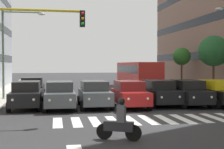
{
  "coord_description": "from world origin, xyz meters",
  "views": [
    {
      "loc": [
        4.56,
        15.41,
        2.79
      ],
      "look_at": [
        1.14,
        -4.06,
        2.16
      ],
      "focal_mm": 51.16,
      "sensor_mm": 36.0,
      "label": 1
    }
  ],
  "objects_px": {
    "car_5": "(60,95)",
    "car_6": "(27,95)",
    "car_2": "(159,92)",
    "car_3": "(129,94)",
    "car_row2_0": "(32,88)",
    "motorcycle_with_rider": "(120,123)",
    "traffic_light_gantry": "(18,44)",
    "street_tree_1": "(214,51)",
    "car_4": "(94,94)",
    "bus_behind_traffic": "(137,73)",
    "street_tree_2": "(182,57)",
    "car_0": "(218,93)",
    "street_lamp_right": "(11,44)",
    "car_1": "(188,93)"
  },
  "relations": [
    {
      "from": "car_3",
      "to": "street_lamp_right",
      "type": "height_order",
      "value": "street_lamp_right"
    },
    {
      "from": "car_3",
      "to": "car_6",
      "type": "relative_size",
      "value": 1.0
    },
    {
      "from": "car_1",
      "to": "traffic_light_gantry",
      "type": "relative_size",
      "value": 0.81
    },
    {
      "from": "traffic_light_gantry",
      "to": "street_lamp_right",
      "type": "height_order",
      "value": "street_lamp_right"
    },
    {
      "from": "bus_behind_traffic",
      "to": "street_tree_2",
      "type": "bearing_deg",
      "value": 178.24
    },
    {
      "from": "street_lamp_right",
      "to": "street_tree_1",
      "type": "bearing_deg",
      "value": -177.5
    },
    {
      "from": "car_4",
      "to": "car_6",
      "type": "distance_m",
      "value": 4.27
    },
    {
      "from": "car_0",
      "to": "street_lamp_right",
      "type": "bearing_deg",
      "value": -21.8
    },
    {
      "from": "car_5",
      "to": "street_tree_1",
      "type": "xyz_separation_m",
      "value": [
        -13.56,
        -6.16,
        3.08
      ]
    },
    {
      "from": "street_tree_2",
      "to": "car_0",
      "type": "bearing_deg",
      "value": 77.73
    },
    {
      "from": "motorcycle_with_rider",
      "to": "traffic_light_gantry",
      "type": "distance_m",
      "value": 6.33
    },
    {
      "from": "bus_behind_traffic",
      "to": "traffic_light_gantry",
      "type": "bearing_deg",
      "value": 60.39
    },
    {
      "from": "street_lamp_right",
      "to": "street_tree_2",
      "type": "bearing_deg",
      "value": -155.31
    },
    {
      "from": "bus_behind_traffic",
      "to": "street_tree_2",
      "type": "relative_size",
      "value": 2.33
    },
    {
      "from": "car_row2_0",
      "to": "motorcycle_with_rider",
      "type": "distance_m",
      "value": 15.83
    },
    {
      "from": "car_2",
      "to": "car_3",
      "type": "distance_m",
      "value": 2.29
    },
    {
      "from": "car_2",
      "to": "street_tree_2",
      "type": "relative_size",
      "value": 0.99
    },
    {
      "from": "car_2",
      "to": "street_tree_2",
      "type": "distance_m",
      "value": 14.76
    },
    {
      "from": "motorcycle_with_rider",
      "to": "street_tree_1",
      "type": "distance_m",
      "value": 19.1
    },
    {
      "from": "car_3",
      "to": "street_lamp_right",
      "type": "distance_m",
      "value": 10.41
    },
    {
      "from": "car_6",
      "to": "street_tree_2",
      "type": "bearing_deg",
      "value": -140.6
    },
    {
      "from": "car_row2_0",
      "to": "bus_behind_traffic",
      "type": "xyz_separation_m",
      "value": [
        -10.63,
        -6.92,
        0.97
      ]
    },
    {
      "from": "car_0",
      "to": "car_2",
      "type": "bearing_deg",
      "value": -11.2
    },
    {
      "from": "car_row2_0",
      "to": "motorcycle_with_rider",
      "type": "height_order",
      "value": "car_row2_0"
    },
    {
      "from": "car_4",
      "to": "street_tree_1",
      "type": "xyz_separation_m",
      "value": [
        -11.34,
        -5.9,
        3.08
      ]
    },
    {
      "from": "car_1",
      "to": "traffic_light_gantry",
      "type": "distance_m",
      "value": 11.89
    },
    {
      "from": "car_5",
      "to": "car_4",
      "type": "bearing_deg",
      "value": -173.26
    },
    {
      "from": "street_lamp_right",
      "to": "bus_behind_traffic",
      "type": "bearing_deg",
      "value": -146.52
    },
    {
      "from": "car_5",
      "to": "car_3",
      "type": "bearing_deg",
      "value": 178.51
    },
    {
      "from": "traffic_light_gantry",
      "to": "street_tree_1",
      "type": "relative_size",
      "value": 1.06
    },
    {
      "from": "car_2",
      "to": "car_4",
      "type": "distance_m",
      "value": 4.44
    },
    {
      "from": "car_5",
      "to": "motorcycle_with_rider",
      "type": "distance_m",
      "value": 8.99
    },
    {
      "from": "car_3",
      "to": "street_tree_1",
      "type": "xyz_separation_m",
      "value": [
        -9.11,
        -6.28,
        3.08
      ]
    },
    {
      "from": "street_lamp_right",
      "to": "street_tree_2",
      "type": "distance_m",
      "value": 18.88
    },
    {
      "from": "bus_behind_traffic",
      "to": "street_tree_1",
      "type": "height_order",
      "value": "street_tree_1"
    },
    {
      "from": "traffic_light_gantry",
      "to": "motorcycle_with_rider",
      "type": "bearing_deg",
      "value": 136.39
    },
    {
      "from": "car_4",
      "to": "bus_behind_traffic",
      "type": "bearing_deg",
      "value": -115.48
    },
    {
      "from": "traffic_light_gantry",
      "to": "street_tree_1",
      "type": "xyz_separation_m",
      "value": [
        -15.49,
        -11.08,
        0.25
      ]
    },
    {
      "from": "car_2",
      "to": "car_4",
      "type": "relative_size",
      "value": 1.0
    },
    {
      "from": "car_4",
      "to": "traffic_light_gantry",
      "type": "bearing_deg",
      "value": 51.28
    },
    {
      "from": "car_1",
      "to": "street_tree_2",
      "type": "xyz_separation_m",
      "value": [
        -4.99,
        -13.26,
        2.75
      ]
    },
    {
      "from": "motorcycle_with_rider",
      "to": "traffic_light_gantry",
      "type": "xyz_separation_m",
      "value": [
        4.01,
        -3.82,
        3.06
      ]
    },
    {
      "from": "car_1",
      "to": "bus_behind_traffic",
      "type": "distance_m",
      "value": 13.45
    },
    {
      "from": "car_5",
      "to": "car_6",
      "type": "distance_m",
      "value": 2.11
    },
    {
      "from": "car_2",
      "to": "car_row2_0",
      "type": "bearing_deg",
      "value": -34.43
    },
    {
      "from": "car_4",
      "to": "street_tree_1",
      "type": "distance_m",
      "value": 13.15
    },
    {
      "from": "car_1",
      "to": "car_5",
      "type": "height_order",
      "value": "same"
    },
    {
      "from": "car_1",
      "to": "motorcycle_with_rider",
      "type": "distance_m",
      "value": 10.88
    },
    {
      "from": "car_4",
      "to": "street_lamp_right",
      "type": "relative_size",
      "value": 0.65
    },
    {
      "from": "car_4",
      "to": "car_6",
      "type": "height_order",
      "value": "same"
    }
  ]
}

